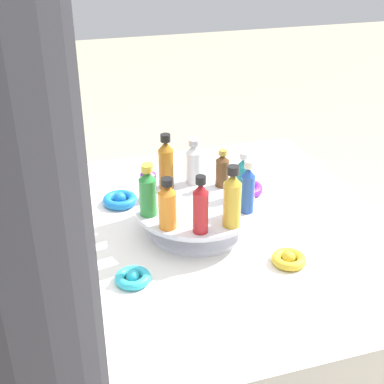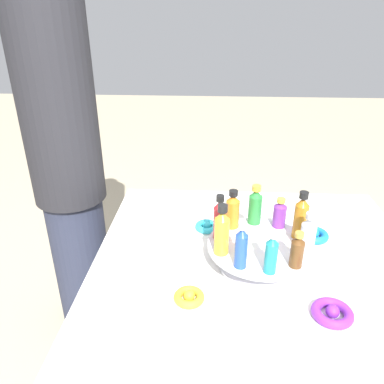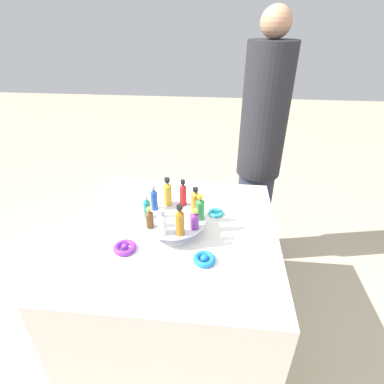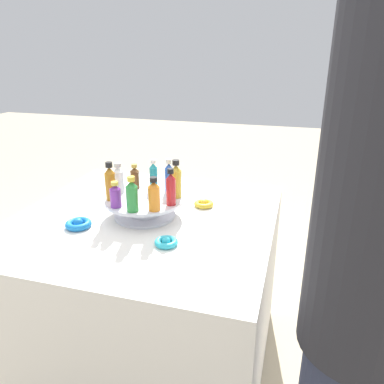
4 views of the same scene
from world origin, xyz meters
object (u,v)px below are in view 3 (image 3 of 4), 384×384
at_px(bottle_purple, 195,220).
at_px(ribbon_bow_blue, 204,259).
at_px(bottle_brown, 150,218).
at_px(bottle_green, 200,208).
at_px(bottle_red, 183,194).
at_px(bottle_gold, 168,193).
at_px(bottle_amber, 180,221).
at_px(ribbon_bow_gold, 151,205).
at_px(person_figure, 260,153).
at_px(bottle_clear, 162,223).
at_px(display_stand, 174,223).
at_px(ribbon_bow_purple, 125,248).
at_px(bottle_blue, 154,199).
at_px(ribbon_bow_teal, 216,213).
at_px(bottle_orange, 195,200).
at_px(bottle_teal, 147,208).

bearing_deg(bottle_purple, ribbon_bow_blue, 22.40).
bearing_deg(bottle_purple, bottle_brown, -85.92).
height_order(bottle_green, bottle_red, bottle_red).
bearing_deg(bottle_gold, bottle_amber, 22.08).
distance_m(bottle_purple, bottle_red, 0.20).
distance_m(ribbon_bow_gold, person_figure, 0.83).
height_order(bottle_clear, person_figure, person_figure).
relative_size(bottle_green, bottle_gold, 0.86).
relative_size(bottle_brown, person_figure, 0.06).
relative_size(display_stand, bottle_brown, 2.98).
relative_size(bottle_brown, ribbon_bow_gold, 1.27).
xyz_separation_m(bottle_clear, bottle_green, (-0.13, 0.15, 0.00)).
bearing_deg(bottle_clear, ribbon_bow_purple, -76.88).
distance_m(bottle_green, bottle_red, 0.15).
height_order(bottle_blue, ribbon_bow_teal, bottle_blue).
bearing_deg(ribbon_bow_purple, person_figure, 143.50).
distance_m(bottle_purple, person_figure, 0.88).
distance_m(display_stand, bottle_gold, 0.16).
relative_size(ribbon_bow_gold, ribbon_bow_teal, 1.02).
xyz_separation_m(bottle_purple, person_figure, (-0.80, 0.36, -0.00)).
height_order(bottle_clear, bottle_orange, same).
xyz_separation_m(bottle_red, ribbon_bow_purple, (0.28, -0.23, -0.13)).
distance_m(bottle_purple, bottle_gold, 0.24).
bearing_deg(person_figure, bottle_teal, -6.05).
bearing_deg(ribbon_bow_teal, bottle_teal, -62.31).
bearing_deg(bottle_blue, bottle_brown, 4.08).
bearing_deg(person_figure, ribbon_bow_gold, -16.93).
xyz_separation_m(bottle_orange, ribbon_bow_purple, (0.24, -0.29, -0.12)).
distance_m(bottle_brown, bottle_amber, 0.15).
bearing_deg(bottle_purple, bottle_amber, -49.92).
xyz_separation_m(display_stand, bottle_teal, (0.01, -0.12, 0.09)).
relative_size(bottle_purple, ribbon_bow_purple, 0.95).
xyz_separation_m(bottle_green, bottle_gold, (-0.11, -0.17, 0.01)).
xyz_separation_m(bottle_orange, ribbon_bow_gold, (-0.12, -0.26, -0.12)).
relative_size(display_stand, ribbon_bow_blue, 3.20).
height_order(bottle_purple, ribbon_bow_purple, bottle_purple).
relative_size(display_stand, person_figure, 0.18).
xyz_separation_m(bottle_brown, bottle_orange, (-0.16, 0.19, 0.01)).
bearing_deg(bottle_green, bottle_gold, -121.92).
bearing_deg(person_figure, ribbon_bow_teal, 7.34).
height_order(bottle_amber, ribbon_bow_blue, bottle_amber).
distance_m(bottle_blue, ribbon_bow_blue, 0.39).
xyz_separation_m(bottle_teal, person_figure, (-0.75, 0.59, -0.01)).
bearing_deg(bottle_brown, bottle_amber, 76.08).
bearing_deg(ribbon_bow_purple, bottle_brown, 127.98).
distance_m(bottle_amber, person_figure, 0.95).
height_order(ribbon_bow_purple, ribbon_bow_teal, ribbon_bow_purple).
xyz_separation_m(bottle_purple, ribbon_bow_gold, (-0.26, -0.27, -0.11)).
height_order(display_stand, bottle_gold, bottle_gold).
relative_size(bottle_blue, bottle_clear, 1.08).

